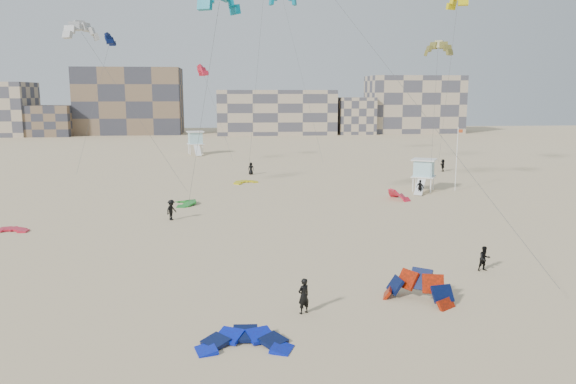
{
  "coord_description": "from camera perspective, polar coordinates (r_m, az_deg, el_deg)",
  "views": [
    {
      "loc": [
        -2.43,
        -26.49,
        11.17
      ],
      "look_at": [
        0.87,
        6.0,
        5.41
      ],
      "focal_mm": 35.0,
      "sensor_mm": 36.0,
      "label": 1
    }
  ],
  "objects": [
    {
      "name": "kite_fly_yellow",
      "position": [
        77.52,
        16.88,
        18.09
      ],
      "size": [
        4.3,
        11.3,
        23.15
      ],
      "rotation": [
        0.0,
        0.0,
        -1.53
      ],
      "color": "#D6DA05",
      "rests_on": "ground"
    },
    {
      "name": "flagpole",
      "position": [
        67.37,
        16.77,
        3.38
      ],
      "size": [
        0.6,
        0.09,
        7.38
      ],
      "color": "white",
      "rests_on": "ground"
    },
    {
      "name": "kite_ground_yellow",
      "position": [
        70.9,
        -4.38,
        0.92
      ],
      "size": [
        4.12,
        4.18,
        0.55
      ],
      "primitive_type": null,
      "rotation": [
        0.05,
        0.0,
        0.56
      ],
      "color": "#D6DA05",
      "rests_on": "ground"
    },
    {
      "name": "kitesurfer_main",
      "position": [
        29.2,
        1.6,
        -10.51
      ],
      "size": [
        0.82,
        0.74,
        1.88
      ],
      "primitive_type": "imported",
      "rotation": [
        0.0,
        0.0,
        3.69
      ],
      "color": "black",
      "rests_on": "ground"
    },
    {
      "name": "condo_west_b",
      "position": [
        162.85,
        -15.75,
        8.88
      ],
      "size": [
        28.0,
        14.0,
        18.0
      ],
      "primitive_type": "cube",
      "color": "brown",
      "rests_on": "ground"
    },
    {
      "name": "condo_fill_right",
      "position": [
        158.4,
        6.81,
        7.71
      ],
      "size": [
        10.0,
        10.0,
        10.0
      ],
      "primitive_type": "cube",
      "color": "tan",
      "rests_on": "ground"
    },
    {
      "name": "kite_ground_red",
      "position": [
        51.18,
        -26.74,
        -3.69
      ],
      "size": [
        3.78,
        3.92,
        0.64
      ],
      "primitive_type": null,
      "rotation": [
        0.06,
        0.0,
        0.28
      ],
      "color": "red",
      "rests_on": "ground"
    },
    {
      "name": "kitesurfer_b",
      "position": [
        38.0,
        19.33,
        -6.4
      ],
      "size": [
        0.86,
        0.71,
        1.6
      ],
      "primitive_type": "imported",
      "rotation": [
        0.0,
        0.0,
        0.14
      ],
      "color": "black",
      "rests_on": "ground"
    },
    {
      "name": "kite_fly_teal_a",
      "position": [
        49.95,
        -6.98,
        18.6
      ],
      "size": [
        6.09,
        5.69,
        19.1
      ],
      "rotation": [
        0.0,
        0.0,
        0.78
      ],
      "color": "#017B96",
      "rests_on": "ground"
    },
    {
      "name": "condo_east",
      "position": [
        166.96,
        12.64,
        8.68
      ],
      "size": [
        26.0,
        14.0,
        16.0
      ],
      "primitive_type": "cube",
      "color": "tan",
      "rests_on": "ground"
    },
    {
      "name": "lifeguard_tower_far",
      "position": [
        105.5,
        -9.38,
        4.95
      ],
      "size": [
        3.51,
        6.09,
        4.25
      ],
      "rotation": [
        0.0,
        0.0,
        0.19
      ],
      "color": "white",
      "rests_on": "ground"
    },
    {
      "name": "kite_ground_blue",
      "position": [
        26.08,
        -4.44,
        -15.38
      ],
      "size": [
        4.07,
        4.28,
        1.65
      ],
      "primitive_type": null,
      "rotation": [
        0.2,
        0.0,
        -0.06
      ],
      "color": "#001CBB",
      "rests_on": "ground"
    },
    {
      "name": "ground",
      "position": [
        28.85,
        -0.53,
        -12.77
      ],
      "size": [
        320.0,
        320.0,
        0.0
      ],
      "primitive_type": "plane",
      "color": "#CBB388",
      "rests_on": "ground"
    },
    {
      "name": "kite_ground_green",
      "position": [
        58.11,
        -10.46,
        -1.24
      ],
      "size": [
        3.76,
        3.56,
        1.27
      ],
      "primitive_type": null,
      "rotation": [
        0.18,
        0.0,
        -1.45
      ],
      "color": "#1F8B29",
      "rests_on": "ground"
    },
    {
      "name": "condo_mid",
      "position": [
        157.06,
        -1.28,
        8.12
      ],
      "size": [
        32.0,
        16.0,
        12.0
      ],
      "primitive_type": "cube",
      "color": "tan",
      "rests_on": "ground"
    },
    {
      "name": "kitesurfer_c",
      "position": [
        51.01,
        -11.76,
        -1.8
      ],
      "size": [
        1.22,
        1.37,
        1.84
      ],
      "primitive_type": "imported",
      "rotation": [
        0.0,
        0.0,
        0.99
      ],
      "color": "black",
      "rests_on": "ground"
    },
    {
      "name": "kite_fly_olive",
      "position": [
        65.49,
        14.99,
        13.77
      ],
      "size": [
        4.24,
        4.29,
        15.98
      ],
      "rotation": [
        0.0,
        0.0,
        -0.66
      ],
      "color": "olive",
      "rests_on": "ground"
    },
    {
      "name": "kitesurfer_f",
      "position": [
        84.2,
        15.45,
        2.63
      ],
      "size": [
        0.84,
        1.71,
        1.76
      ],
      "primitive_type": "imported",
      "rotation": [
        0.0,
        0.0,
        -1.77
      ],
      "color": "black",
      "rests_on": "ground"
    },
    {
      "name": "kite_fly_grey",
      "position": [
        59.99,
        -20.26,
        14.98
      ],
      "size": [
        12.0,
        4.8,
        17.33
      ],
      "rotation": [
        0.0,
        0.0,
        0.69
      ],
      "color": "#BBBBBB",
      "rests_on": "ground"
    },
    {
      "name": "lifeguard_tower_near",
      "position": [
        66.61,
        13.62,
        1.68
      ],
      "size": [
        3.55,
        5.57,
        3.71
      ],
      "rotation": [
        0.0,
        0.0,
        -0.49
      ],
      "color": "white",
      "rests_on": "ground"
    },
    {
      "name": "kitesurfer_d",
      "position": [
        63.74,
        13.27,
        0.44
      ],
      "size": [
        0.92,
        1.08,
        1.73
      ],
      "primitive_type": "imported",
      "rotation": [
        0.0,
        0.0,
        2.17
      ],
      "color": "black",
      "rests_on": "ground"
    },
    {
      "name": "kite_fly_navy",
      "position": [
        81.88,
        -17.63,
        14.48
      ],
      "size": [
        5.41,
        8.48,
        18.49
      ],
      "rotation": [
        0.0,
        0.0,
        1.64
      ],
      "color": "#071139",
      "rests_on": "ground"
    },
    {
      "name": "kitesurfer_e",
      "position": [
        78.13,
        -3.79,
        2.4
      ],
      "size": [
        0.89,
        0.63,
        1.71
      ],
      "primitive_type": "imported",
      "rotation": [
        0.0,
        0.0,
        0.11
      ],
      "color": "black",
      "rests_on": "ground"
    },
    {
      "name": "condo_fill_left",
      "position": [
        161.8,
        -23.06,
        6.68
      ],
      "size": [
        12.0,
        10.0,
        8.0
      ],
      "primitive_type": "cube",
      "color": "brown",
      "rests_on": "ground"
    },
    {
      "name": "kite_ground_red_far",
      "position": [
        60.99,
        11.16,
        -0.73
      ],
      "size": [
        3.68,
        3.59,
        3.07
      ],
      "primitive_type": null,
      "rotation": [
        0.77,
        0.0,
        1.8
      ],
      "color": "red",
      "rests_on": "ground"
    },
    {
      "name": "kite_ground_orange",
      "position": [
        31.94,
        12.98,
        -10.73
      ],
      "size": [
        5.42,
        5.4,
        3.83
      ],
      "primitive_type": null,
      "rotation": [
        0.98,
        0.0,
        -0.65
      ],
      "color": "red",
      "rests_on": "ground"
    },
    {
      "name": "kite_fly_red",
      "position": [
        90.01,
        -8.68,
        12.04
      ],
      "size": [
        6.59,
        6.61,
        15.05
      ],
      "rotation": [
        0.0,
        0.0,
        1.78
      ],
      "color": "red",
      "rests_on": "ground"
    }
  ]
}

